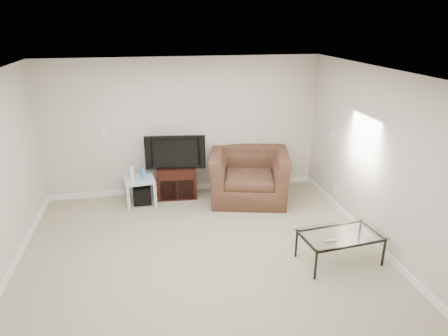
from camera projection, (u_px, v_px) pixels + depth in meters
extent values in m
plane|color=tan|center=(204.00, 263.00, 5.40)|extent=(5.00, 5.00, 0.00)
plane|color=white|center=(201.00, 76.00, 4.52)|extent=(5.00, 5.00, 0.00)
cube|color=silver|center=(184.00, 127.00, 7.26)|extent=(5.00, 0.02, 2.50)
cube|color=silver|center=(385.00, 165.00, 5.40)|extent=(0.02, 5.00, 2.50)
cube|color=white|center=(104.00, 131.00, 7.00)|extent=(0.12, 0.02, 0.12)
cube|color=white|center=(333.00, 133.00, 6.87)|extent=(0.02, 0.09, 0.13)
cube|color=white|center=(335.00, 191.00, 6.93)|extent=(0.02, 0.08, 0.12)
cube|color=black|center=(176.00, 172.00, 7.26)|extent=(0.42, 0.31, 0.06)
imported|color=black|center=(175.00, 151.00, 7.12)|extent=(1.01, 0.31, 0.61)
cube|color=black|center=(142.00, 194.00, 7.10)|extent=(0.31, 0.31, 0.31)
cube|color=white|center=(132.00, 174.00, 6.87)|extent=(0.06, 0.16, 0.22)
cube|color=#337FCC|center=(143.00, 173.00, 6.93)|extent=(0.08, 0.15, 0.19)
imported|color=#513A20|center=(249.00, 168.00, 7.15)|extent=(1.54, 1.19, 1.20)
cube|color=#B2B2B7|center=(330.00, 241.00, 5.11)|extent=(0.17, 0.05, 0.02)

